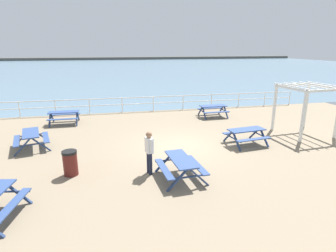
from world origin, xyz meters
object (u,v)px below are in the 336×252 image
object	(u,v)px
picnic_table_far_right	(181,163)
visitor	(149,150)
picnic_table_near_left	(246,133)
litter_bin	(70,163)
picnic_table_far_left	(31,136)
lattice_pergola	(307,98)
picnic_table_near_right	(213,108)
picnic_table_mid_centre	(64,115)

from	to	relation	value
picnic_table_far_right	visitor	xyz separation A→B (m)	(-1.05, 0.63, 0.36)
picnic_table_near_left	litter_bin	size ratio (longest dim) A/B	2.07
picnic_table_far_left	lattice_pergola	distance (m)	14.09
picnic_table_far_left	picnic_table_far_right	xyz separation A→B (m)	(6.08, -4.49, 0.00)
picnic_table_near_right	picnic_table_far_right	size ratio (longest dim) A/B	0.96
picnic_table_near_right	picnic_table_far_right	distance (m)	9.56
visitor	picnic_table_near_right	bearing A→B (deg)	-140.10
picnic_table_near_right	lattice_pergola	bearing A→B (deg)	-55.31
picnic_table_near_right	picnic_table_far_left	distance (m)	11.30
picnic_table_far_left	lattice_pergola	bearing A→B (deg)	-107.07
picnic_table_far_right	picnic_table_far_left	bearing A→B (deg)	49.23
litter_bin	picnic_table_near_right	bearing A→B (deg)	40.77
visitor	litter_bin	xyz separation A→B (m)	(-2.89, 0.52, -0.47)
picnic_table_near_right	picnic_table_mid_centre	bearing A→B (deg)	177.12
litter_bin	visitor	bearing A→B (deg)	-10.11
picnic_table_mid_centre	lattice_pergola	distance (m)	14.07
picnic_table_far_left	picnic_table_far_right	world-z (taller)	same
picnic_table_far_left	litter_bin	distance (m)	3.98
picnic_table_near_right	picnic_table_far_right	xyz separation A→B (m)	(-4.51, -8.43, 0.00)
visitor	lattice_pergola	bearing A→B (deg)	-175.36
picnic_table_near_left	visitor	size ratio (longest dim) A/B	1.19
picnic_table_near_left	lattice_pergola	xyz separation A→B (m)	(3.86, 0.92, 1.41)
picnic_table_near_right	lattice_pergola	world-z (taller)	lattice_pergola
picnic_table_far_right	picnic_table_mid_centre	bearing A→B (deg)	26.60
picnic_table_mid_centre	visitor	distance (m)	9.05
picnic_table_mid_centre	picnic_table_far_left	xyz separation A→B (m)	(-0.89, -4.17, 0.00)
picnic_table_near_left	picnic_table_mid_centre	xyz separation A→B (m)	(-9.25, 5.82, 0.00)
picnic_table_far_right	picnic_table_near_left	bearing A→B (deg)	-59.29
picnic_table_far_right	lattice_pergola	bearing A→B (deg)	-68.91
picnic_table_near_right	picnic_table_mid_centre	xyz separation A→B (m)	(-9.70, 0.24, 0.00)
picnic_table_near_left	picnic_table_far_left	world-z (taller)	same
picnic_table_near_left	visitor	xyz separation A→B (m)	(-5.11, -2.22, 0.36)
picnic_table_near_right	lattice_pergola	distance (m)	5.95
picnic_table_near_right	picnic_table_far_right	bearing A→B (deg)	-119.64
picnic_table_far_right	litter_bin	bearing A→B (deg)	69.51
picnic_table_near_left	picnic_table_far_right	world-z (taller)	same
picnic_table_far_left	visitor	bearing A→B (deg)	-141.61
picnic_table_near_left	litter_bin	world-z (taller)	litter_bin
lattice_pergola	picnic_table_near_left	bearing A→B (deg)	-171.11
picnic_table_near_right	picnic_table_far_right	world-z (taller)	same
picnic_table_near_left	picnic_table_far_left	distance (m)	10.27
picnic_table_near_left	picnic_table_far_left	xyz separation A→B (m)	(-10.14, 1.65, 0.00)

